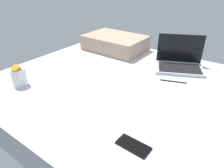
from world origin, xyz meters
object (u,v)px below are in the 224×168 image
object	(u,v)px
snack_cup	(19,76)
cell_phone	(133,146)
laptop	(179,62)
pillow	(115,43)

from	to	relation	value
snack_cup	cell_phone	size ratio (longest dim) A/B	1.04
laptop	cell_phone	world-z (taller)	laptop
snack_cup	cell_phone	world-z (taller)	snack_cup
snack_cup	cell_phone	bearing A→B (deg)	-1.83
snack_cup	cell_phone	distance (cm)	84.50
laptop	snack_cup	world-z (taller)	laptop
cell_phone	pillow	xyz separation A→B (cm)	(-74.67, 91.85, 6.10)
laptop	cell_phone	bearing A→B (deg)	-107.18
laptop	pillow	world-z (taller)	laptop
snack_cup	pillow	bearing A→B (deg)	83.85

